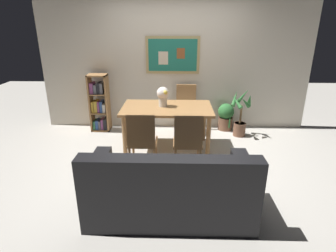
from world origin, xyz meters
TOP-DOWN VIEW (x-y plane):
  - ground_plane at (0.00, 0.00)m, footprint 12.00×12.00m
  - wall_back_with_painting at (-0.00, 1.61)m, footprint 5.20×0.14m
  - dining_table at (-0.12, 0.48)m, footprint 1.46×0.89m
  - dining_chair_near_left at (-0.44, -0.34)m, footprint 0.40×0.41m
  - dining_chair_near_right at (0.19, -0.35)m, footprint 0.40×0.41m
  - dining_chair_far_right at (0.22, 1.31)m, footprint 0.40×0.41m
  - leather_couch at (-0.03, -1.28)m, footprint 1.80×0.84m
  - bookshelf at (-1.47, 1.31)m, footprint 0.36×0.28m
  - potted_ivy at (1.02, 1.40)m, footprint 0.32×0.32m
  - potted_palm at (1.23, 1.08)m, footprint 0.42×0.42m
  - flower_vase at (-0.19, 0.51)m, footprint 0.20×0.20m

SIDE VIEW (x-z plane):
  - ground_plane at x=0.00m, z-range 0.00..0.00m
  - potted_ivy at x=1.02m, z-range 0.01..0.55m
  - leather_couch at x=-0.03m, z-range -0.11..0.73m
  - potted_palm at x=1.23m, z-range -0.08..0.82m
  - bookshelf at x=-1.47m, z-range -0.04..1.07m
  - dining_chair_near_left at x=-0.44m, z-range 0.08..0.99m
  - dining_chair_near_right at x=0.19m, z-range 0.08..0.99m
  - dining_chair_far_right at x=0.22m, z-range 0.08..0.99m
  - dining_table at x=-0.12m, z-range 0.27..1.01m
  - flower_vase at x=-0.19m, z-range 0.76..1.09m
  - wall_back_with_painting at x=0.00m, z-range 0.00..2.60m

